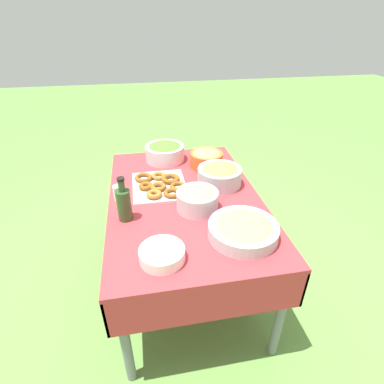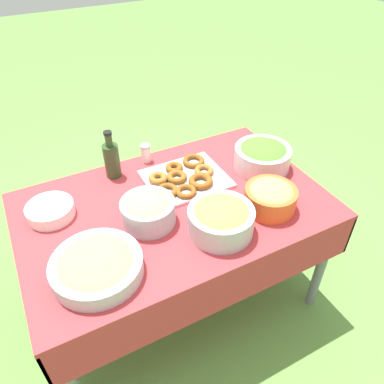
{
  "view_description": "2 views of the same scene",
  "coord_description": "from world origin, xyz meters",
  "px_view_note": "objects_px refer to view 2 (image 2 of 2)",
  "views": [
    {
      "loc": [
        1.54,
        -0.23,
        1.67
      ],
      "look_at": [
        0.04,
        0.04,
        0.74
      ],
      "focal_mm": 28.0,
      "sensor_mm": 36.0,
      "label": 1
    },
    {
      "loc": [
        0.54,
        1.21,
        1.84
      ],
      "look_at": [
        -0.06,
        0.06,
        0.78
      ],
      "focal_mm": 35.0,
      "sensor_mm": 36.0,
      "label": 2
    }
  ],
  "objects_px": {
    "olive_bowl": "(221,218)",
    "salad_bowl": "(262,156)",
    "fruit_bowl": "(270,197)",
    "bread_bowl": "(97,265)",
    "plate_stack": "(50,211)",
    "donut_platter": "(185,178)",
    "pasta_bowl": "(148,210)",
    "olive_oil_bottle": "(112,159)"
  },
  "relations": [
    {
      "from": "olive_bowl",
      "to": "donut_platter",
      "type": "bearing_deg",
      "value": -93.64
    },
    {
      "from": "plate_stack",
      "to": "olive_bowl",
      "type": "distance_m",
      "value": 0.76
    },
    {
      "from": "olive_oil_bottle",
      "to": "fruit_bowl",
      "type": "relative_size",
      "value": 1.07
    },
    {
      "from": "salad_bowl",
      "to": "olive_oil_bottle",
      "type": "relative_size",
      "value": 1.15
    },
    {
      "from": "salad_bowl",
      "to": "plate_stack",
      "type": "bearing_deg",
      "value": -6.64
    },
    {
      "from": "salad_bowl",
      "to": "donut_platter",
      "type": "relative_size",
      "value": 0.73
    },
    {
      "from": "donut_platter",
      "to": "fruit_bowl",
      "type": "relative_size",
      "value": 1.68
    },
    {
      "from": "salad_bowl",
      "to": "bread_bowl",
      "type": "height_order",
      "value": "salad_bowl"
    },
    {
      "from": "plate_stack",
      "to": "bread_bowl",
      "type": "bearing_deg",
      "value": 102.48
    },
    {
      "from": "olive_bowl",
      "to": "olive_oil_bottle",
      "type": "bearing_deg",
      "value": -65.23
    },
    {
      "from": "fruit_bowl",
      "to": "pasta_bowl",
      "type": "bearing_deg",
      "value": -18.05
    },
    {
      "from": "donut_platter",
      "to": "olive_bowl",
      "type": "xyz_separation_m",
      "value": [
        0.02,
        0.39,
        0.05
      ]
    },
    {
      "from": "donut_platter",
      "to": "plate_stack",
      "type": "distance_m",
      "value": 0.65
    },
    {
      "from": "olive_oil_bottle",
      "to": "plate_stack",
      "type": "bearing_deg",
      "value": 25.49
    },
    {
      "from": "donut_platter",
      "to": "olive_oil_bottle",
      "type": "relative_size",
      "value": 1.57
    },
    {
      "from": "olive_bowl",
      "to": "salad_bowl",
      "type": "bearing_deg",
      "value": -144.74
    },
    {
      "from": "olive_oil_bottle",
      "to": "bread_bowl",
      "type": "xyz_separation_m",
      "value": [
        0.26,
        0.58,
        -0.06
      ]
    },
    {
      "from": "salad_bowl",
      "to": "fruit_bowl",
      "type": "height_order",
      "value": "salad_bowl"
    },
    {
      "from": "bread_bowl",
      "to": "olive_oil_bottle",
      "type": "bearing_deg",
      "value": -113.85
    },
    {
      "from": "pasta_bowl",
      "to": "fruit_bowl",
      "type": "bearing_deg",
      "value": 161.95
    },
    {
      "from": "donut_platter",
      "to": "salad_bowl",
      "type": "bearing_deg",
      "value": 169.55
    },
    {
      "from": "salad_bowl",
      "to": "fruit_bowl",
      "type": "distance_m",
      "value": 0.33
    },
    {
      "from": "plate_stack",
      "to": "olive_oil_bottle",
      "type": "relative_size",
      "value": 0.82
    },
    {
      "from": "salad_bowl",
      "to": "olive_oil_bottle",
      "type": "bearing_deg",
      "value": -22.08
    },
    {
      "from": "olive_oil_bottle",
      "to": "olive_bowl",
      "type": "xyz_separation_m",
      "value": [
        -0.28,
        0.6,
        -0.03
      ]
    },
    {
      "from": "donut_platter",
      "to": "bread_bowl",
      "type": "distance_m",
      "value": 0.67
    },
    {
      "from": "bread_bowl",
      "to": "fruit_bowl",
      "type": "distance_m",
      "value": 0.81
    },
    {
      "from": "pasta_bowl",
      "to": "fruit_bowl",
      "type": "distance_m",
      "value": 0.55
    },
    {
      "from": "pasta_bowl",
      "to": "donut_platter",
      "type": "bearing_deg",
      "value": -145.35
    },
    {
      "from": "salad_bowl",
      "to": "olive_bowl",
      "type": "relative_size",
      "value": 1.03
    },
    {
      "from": "salad_bowl",
      "to": "bread_bowl",
      "type": "bearing_deg",
      "value": 16.67
    },
    {
      "from": "pasta_bowl",
      "to": "plate_stack",
      "type": "height_order",
      "value": "pasta_bowl"
    },
    {
      "from": "salad_bowl",
      "to": "plate_stack",
      "type": "xyz_separation_m",
      "value": [
        1.06,
        -0.12,
        -0.04
      ]
    },
    {
      "from": "olive_oil_bottle",
      "to": "olive_bowl",
      "type": "distance_m",
      "value": 0.66
    },
    {
      "from": "donut_platter",
      "to": "fruit_bowl",
      "type": "bearing_deg",
      "value": 124.84
    },
    {
      "from": "plate_stack",
      "to": "olive_oil_bottle",
      "type": "bearing_deg",
      "value": -154.51
    },
    {
      "from": "donut_platter",
      "to": "plate_stack",
      "type": "bearing_deg",
      "value": -4.19
    },
    {
      "from": "fruit_bowl",
      "to": "olive_bowl",
      "type": "height_order",
      "value": "olive_bowl"
    },
    {
      "from": "olive_oil_bottle",
      "to": "olive_bowl",
      "type": "bearing_deg",
      "value": 114.77
    },
    {
      "from": "olive_oil_bottle",
      "to": "bread_bowl",
      "type": "relative_size",
      "value": 0.73
    },
    {
      "from": "salad_bowl",
      "to": "olive_oil_bottle",
      "type": "distance_m",
      "value": 0.77
    },
    {
      "from": "plate_stack",
      "to": "salad_bowl",
      "type": "bearing_deg",
      "value": 173.36
    }
  ]
}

